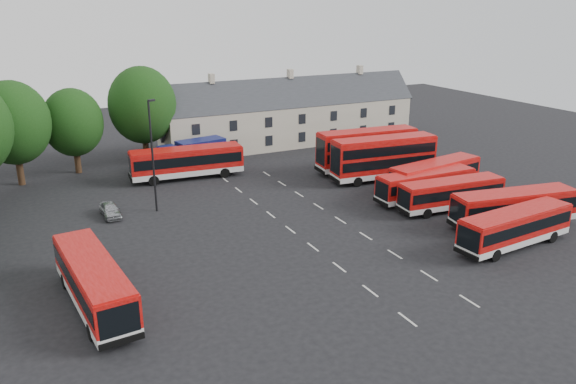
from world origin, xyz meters
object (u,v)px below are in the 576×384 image
object	(u,v)px
bus_dd_south	(384,156)
lamppost	(153,153)
box_truck	(194,153)
silver_car	(110,210)
bus_row_a	(516,225)
bus_west	(93,280)

from	to	relation	value
bus_dd_south	lamppost	size ratio (longest dim) A/B	1.14
box_truck	silver_car	xyz separation A→B (m)	(-11.45, -11.51, -1.26)
bus_row_a	bus_dd_south	distance (m)	19.33
bus_dd_south	bus_west	distance (m)	35.31
silver_car	lamppost	distance (m)	6.42
silver_car	box_truck	bearing A→B (deg)	43.06
bus_row_a	lamppost	size ratio (longest dim) A/B	1.04
bus_dd_south	box_truck	size ratio (longest dim) A/B	1.48
bus_dd_south	silver_car	size ratio (longest dim) A/B	3.18
bus_west	lamppost	distance (m)	17.79
lamppost	bus_dd_south	bearing A→B (deg)	-3.09
bus_west	silver_car	size ratio (longest dim) A/B	3.12
bus_row_a	bus_west	xyz separation A→B (m)	(-31.11, 4.98, 0.13)
bus_west	lamppost	world-z (taller)	lamppost
bus_row_a	box_truck	distance (m)	36.28
bus_dd_south	lamppost	world-z (taller)	lamppost
bus_row_a	lamppost	distance (m)	31.37
box_truck	bus_dd_south	bearing A→B (deg)	-47.58
lamppost	bus_west	bearing A→B (deg)	-116.37
bus_dd_south	silver_car	world-z (taller)	bus_dd_south
bus_row_a	bus_west	bearing A→B (deg)	166.36
bus_dd_south	lamppost	xyz separation A→B (m)	(-24.54, 1.33, 2.83)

